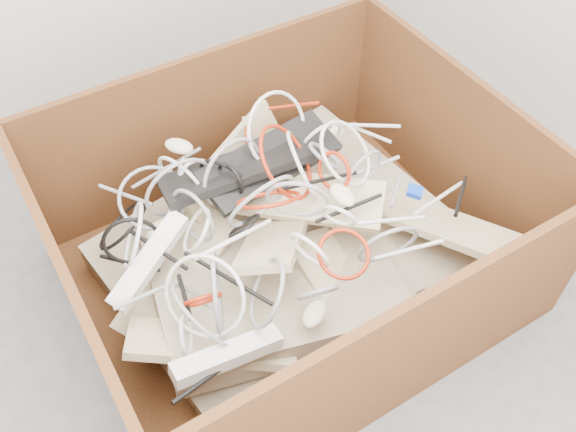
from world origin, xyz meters
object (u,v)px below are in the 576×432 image
power_strip_right (227,355)px  vga_plug (415,192)px  power_strip_left (149,261)px  cardboard_box (286,255)px

power_strip_right → vga_plug: (0.73, 0.18, 0.02)m
power_strip_left → power_strip_right: power_strip_left is taller
cardboard_box → vga_plug: 0.45m
cardboard_box → power_strip_left: cardboard_box is taller
cardboard_box → vga_plug: size_ratio=29.14×
power_strip_left → vga_plug: 0.81m
vga_plug → power_strip_right: bearing=-117.0°
power_strip_left → power_strip_right: (0.05, -0.36, -0.02)m
cardboard_box → vga_plug: bearing=-19.3°
cardboard_box → power_strip_left: bearing=173.6°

